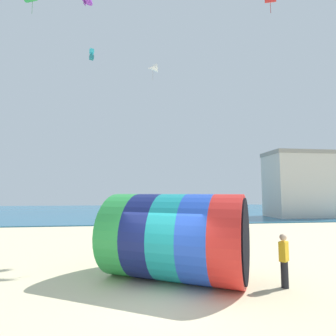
# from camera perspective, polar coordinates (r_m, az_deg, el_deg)

# --- Properties ---
(ground_plane) EXTENTS (120.00, 120.00, 0.00)m
(ground_plane) POSITION_cam_1_polar(r_m,az_deg,el_deg) (8.74, -1.32, -26.61)
(ground_plane) COLOR beige
(sea) EXTENTS (120.00, 40.00, 0.10)m
(sea) POSITION_cam_1_polar(r_m,az_deg,el_deg) (46.07, -6.28, -9.26)
(sea) COLOR #236084
(sea) RESTS_ON ground
(giant_inflatable_tube) EXTENTS (5.89, 5.11, 3.11)m
(giant_inflatable_tube) POSITION_cam_1_polar(r_m,az_deg,el_deg) (10.00, 1.64, -14.65)
(giant_inflatable_tube) COLOR green
(giant_inflatable_tube) RESTS_ON ground
(kite_handler) EXTENTS (0.42, 0.40, 1.77)m
(kite_handler) POSITION_cam_1_polar(r_m,az_deg,el_deg) (10.13, 23.94, -17.79)
(kite_handler) COLOR black
(kite_handler) RESTS_ON ground
(kite_white_delta) EXTENTS (1.08, 1.01, 1.74)m
(kite_white_delta) POSITION_cam_1_polar(r_m,az_deg,el_deg) (26.97, -3.31, 20.91)
(kite_white_delta) COLOR white
(kite_cyan_box) EXTENTS (0.34, 0.34, 0.73)m
(kite_cyan_box) POSITION_cam_1_polar(r_m,az_deg,el_deg) (19.21, -16.30, 22.66)
(kite_cyan_box) COLOR #2DB2C6
(bystander_near_water) EXTENTS (0.42, 0.36, 1.64)m
(bystander_near_water) POSITION_cam_1_polar(r_m,az_deg,el_deg) (23.57, 16.06, -10.88)
(bystander_near_water) COLOR #383D56
(bystander_near_water) RESTS_ON ground
(bystander_mid_beach) EXTENTS (0.37, 0.24, 1.79)m
(bystander_mid_beach) POSITION_cam_1_polar(r_m,az_deg,el_deg) (22.44, 12.96, -11.01)
(bystander_mid_beach) COLOR black
(bystander_mid_beach) RESTS_ON ground
(bystander_far_left) EXTENTS (0.32, 0.41, 1.66)m
(bystander_far_left) POSITION_cam_1_polar(r_m,az_deg,el_deg) (23.84, 14.46, -10.82)
(bystander_far_left) COLOR #383D56
(bystander_far_left) RESTS_ON ground
(promenade_building) EXTENTS (9.60, 4.80, 8.49)m
(promenade_building) POSITION_cam_1_polar(r_m,az_deg,el_deg) (38.40, 27.59, -3.17)
(promenade_building) COLOR beige
(promenade_building) RESTS_ON ground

